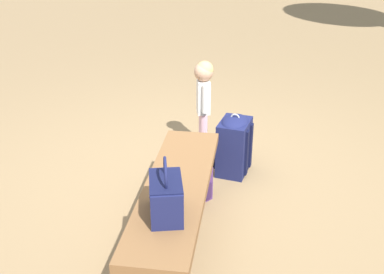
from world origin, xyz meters
The scene contains 6 objects.
ground_plane centered at (0.00, 0.00, 0.00)m, with size 40.00×40.00×0.00m, color #8C704C.
park_bench centered at (-0.84, 0.18, 0.39)m, with size 1.65×0.79×0.45m.
handbag centered at (-1.16, 0.26, 0.58)m, with size 0.32×0.19×0.37m.
child_standing centered at (0.53, -0.18, 0.56)m, with size 0.23×0.17×0.84m.
backpack_large centered at (0.06, -0.38, 0.27)m, with size 0.39×0.36×0.54m.
backpack_small centered at (-0.35, -0.02, 0.16)m, with size 0.22×0.24×0.33m.
Camera 1 is at (-3.48, 0.38, 2.07)m, focal length 45.13 mm.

